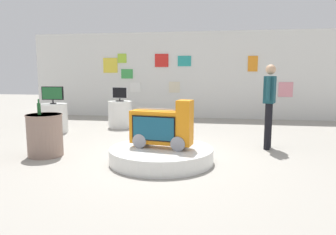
{
  "coord_description": "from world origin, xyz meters",
  "views": [
    {
      "loc": [
        1.1,
        -5.65,
        1.55
      ],
      "look_at": [
        0.12,
        0.37,
        0.68
      ],
      "focal_mm": 33.71,
      "sensor_mm": 36.0,
      "label": 1
    }
  ],
  "objects_px": {
    "main_display_pedestal": "(161,155)",
    "shopper_browsing_near_truck": "(269,100)",
    "side_table_round": "(45,135)",
    "novelty_firetruck_tv": "(162,129)",
    "display_pedestal_center_rear": "(54,118)",
    "bottle_on_side_table": "(39,109)",
    "tv_on_left_rear": "(120,94)",
    "tv_on_center_rear": "(52,94)",
    "display_pedestal_left_rear": "(120,114)"
  },
  "relations": [
    {
      "from": "novelty_firetruck_tv",
      "to": "side_table_round",
      "type": "distance_m",
      "value": 2.25
    },
    {
      "from": "shopper_browsing_near_truck",
      "to": "main_display_pedestal",
      "type": "bearing_deg",
      "value": -145.9
    },
    {
      "from": "bottle_on_side_table",
      "to": "shopper_browsing_near_truck",
      "type": "relative_size",
      "value": 0.17
    },
    {
      "from": "novelty_firetruck_tv",
      "to": "display_pedestal_center_rear",
      "type": "distance_m",
      "value": 4.01
    },
    {
      "from": "side_table_round",
      "to": "novelty_firetruck_tv",
      "type": "bearing_deg",
      "value": -2.11
    },
    {
      "from": "side_table_round",
      "to": "bottle_on_side_table",
      "type": "bearing_deg",
      "value": -117.49
    },
    {
      "from": "display_pedestal_left_rear",
      "to": "tv_on_left_rear",
      "type": "distance_m",
      "value": 0.58
    },
    {
      "from": "bottle_on_side_table",
      "to": "side_table_round",
      "type": "bearing_deg",
      "value": 62.51
    },
    {
      "from": "display_pedestal_center_rear",
      "to": "bottle_on_side_table",
      "type": "relative_size",
      "value": 2.59
    },
    {
      "from": "display_pedestal_center_rear",
      "to": "side_table_round",
      "type": "relative_size",
      "value": 0.96
    },
    {
      "from": "tv_on_left_rear",
      "to": "bottle_on_side_table",
      "type": "relative_size",
      "value": 1.6
    },
    {
      "from": "display_pedestal_left_rear",
      "to": "display_pedestal_center_rear",
      "type": "relative_size",
      "value": 1.0
    },
    {
      "from": "side_table_round",
      "to": "shopper_browsing_near_truck",
      "type": "xyz_separation_m",
      "value": [
        4.2,
        1.27,
        0.61
      ]
    },
    {
      "from": "main_display_pedestal",
      "to": "tv_on_center_rear",
      "type": "height_order",
      "value": "tv_on_center_rear"
    },
    {
      "from": "novelty_firetruck_tv",
      "to": "side_table_round",
      "type": "xyz_separation_m",
      "value": [
        -2.24,
        0.08,
        -0.2
      ]
    },
    {
      "from": "main_display_pedestal",
      "to": "novelty_firetruck_tv",
      "type": "bearing_deg",
      "value": -27.79
    },
    {
      "from": "tv_on_left_rear",
      "to": "tv_on_center_rear",
      "type": "xyz_separation_m",
      "value": [
        -1.47,
        -1.01,
        0.05
      ]
    },
    {
      "from": "main_display_pedestal",
      "to": "display_pedestal_center_rear",
      "type": "bearing_deg",
      "value": 145.12
    },
    {
      "from": "main_display_pedestal",
      "to": "tv_on_left_rear",
      "type": "xyz_separation_m",
      "value": [
        -1.79,
        3.28,
        0.83
      ]
    },
    {
      "from": "display_pedestal_left_rear",
      "to": "tv_on_center_rear",
      "type": "relative_size",
      "value": 1.3
    },
    {
      "from": "bottle_on_side_table",
      "to": "shopper_browsing_near_truck",
      "type": "bearing_deg",
      "value": 17.62
    },
    {
      "from": "tv_on_center_rear",
      "to": "shopper_browsing_near_truck",
      "type": "xyz_separation_m",
      "value": [
        5.24,
        -0.93,
        -0.0
      ]
    },
    {
      "from": "main_display_pedestal",
      "to": "display_pedestal_center_rear",
      "type": "height_order",
      "value": "display_pedestal_center_rear"
    },
    {
      "from": "main_display_pedestal",
      "to": "shopper_browsing_near_truck",
      "type": "bearing_deg",
      "value": 34.1
    },
    {
      "from": "tv_on_left_rear",
      "to": "bottle_on_side_table",
      "type": "height_order",
      "value": "tv_on_left_rear"
    },
    {
      "from": "tv_on_center_rear",
      "to": "side_table_round",
      "type": "bearing_deg",
      "value": -64.58
    },
    {
      "from": "tv_on_left_rear",
      "to": "shopper_browsing_near_truck",
      "type": "xyz_separation_m",
      "value": [
        3.77,
        -1.94,
        0.05
      ]
    },
    {
      "from": "tv_on_center_rear",
      "to": "shopper_browsing_near_truck",
      "type": "height_order",
      "value": "shopper_browsing_near_truck"
    },
    {
      "from": "side_table_round",
      "to": "tv_on_left_rear",
      "type": "bearing_deg",
      "value": 82.42
    },
    {
      "from": "display_pedestal_center_rear",
      "to": "tv_on_center_rear",
      "type": "bearing_deg",
      "value": -93.12
    },
    {
      "from": "tv_on_center_rear",
      "to": "bottle_on_side_table",
      "type": "height_order",
      "value": "tv_on_center_rear"
    },
    {
      "from": "novelty_firetruck_tv",
      "to": "shopper_browsing_near_truck",
      "type": "height_order",
      "value": "shopper_browsing_near_truck"
    },
    {
      "from": "novelty_firetruck_tv",
      "to": "display_pedestal_center_rear",
      "type": "relative_size",
      "value": 1.48
    },
    {
      "from": "side_table_round",
      "to": "display_pedestal_left_rear",
      "type": "bearing_deg",
      "value": 82.45
    },
    {
      "from": "tv_on_left_rear",
      "to": "tv_on_center_rear",
      "type": "distance_m",
      "value": 1.78
    },
    {
      "from": "display_pedestal_left_rear",
      "to": "side_table_round",
      "type": "bearing_deg",
      "value": -97.55
    },
    {
      "from": "bottle_on_side_table",
      "to": "shopper_browsing_near_truck",
      "type": "xyz_separation_m",
      "value": [
        4.24,
        1.35,
        0.11
      ]
    },
    {
      "from": "side_table_round",
      "to": "shopper_browsing_near_truck",
      "type": "distance_m",
      "value": 4.43
    },
    {
      "from": "tv_on_left_rear",
      "to": "novelty_firetruck_tv",
      "type": "bearing_deg",
      "value": -61.13
    },
    {
      "from": "main_display_pedestal",
      "to": "bottle_on_side_table",
      "type": "bearing_deg",
      "value": -179.79
    },
    {
      "from": "tv_on_left_rear",
      "to": "side_table_round",
      "type": "relative_size",
      "value": 0.59
    },
    {
      "from": "main_display_pedestal",
      "to": "shopper_browsing_near_truck",
      "type": "relative_size",
      "value": 1.05
    },
    {
      "from": "display_pedestal_center_rear",
      "to": "tv_on_center_rear",
      "type": "distance_m",
      "value": 0.63
    },
    {
      "from": "main_display_pedestal",
      "to": "display_pedestal_left_rear",
      "type": "distance_m",
      "value": 3.75
    },
    {
      "from": "main_display_pedestal",
      "to": "novelty_firetruck_tv",
      "type": "xyz_separation_m",
      "value": [
        0.02,
        -0.01,
        0.47
      ]
    },
    {
      "from": "tv_on_center_rear",
      "to": "novelty_firetruck_tv",
      "type": "bearing_deg",
      "value": -34.79
    },
    {
      "from": "display_pedestal_center_rear",
      "to": "side_table_round",
      "type": "distance_m",
      "value": 2.44
    },
    {
      "from": "novelty_firetruck_tv",
      "to": "tv_on_left_rear",
      "type": "height_order",
      "value": "tv_on_left_rear"
    },
    {
      "from": "novelty_firetruck_tv",
      "to": "shopper_browsing_near_truck",
      "type": "distance_m",
      "value": 2.41
    },
    {
      "from": "novelty_firetruck_tv",
      "to": "bottle_on_side_table",
      "type": "distance_m",
      "value": 2.3
    }
  ]
}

